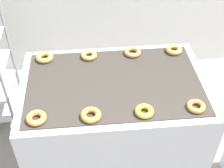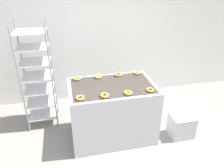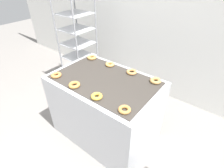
% 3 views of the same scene
% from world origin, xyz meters
% --- Properties ---
extents(ground_plane, '(14.00, 14.00, 0.00)m').
position_xyz_m(ground_plane, '(0.00, 0.00, 0.00)').
color(ground_plane, gray).
extents(wall_back, '(8.00, 0.05, 2.80)m').
position_xyz_m(wall_back, '(0.00, 2.12, 1.40)').
color(wall_back, white).
rests_on(wall_back, ground_plane).
extents(fryer_machine, '(1.34, 0.88, 0.94)m').
position_xyz_m(fryer_machine, '(0.00, 0.69, 0.47)').
color(fryer_machine, '#B7BABF').
rests_on(fryer_machine, ground_plane).
extents(baking_rack_cart, '(0.51, 0.50, 1.83)m').
position_xyz_m(baking_rack_cart, '(-1.15, 1.32, 0.93)').
color(baking_rack_cart, gray).
rests_on(baking_rack_cart, ground_plane).
extents(glaze_bin, '(0.38, 0.31, 0.39)m').
position_xyz_m(glaze_bin, '(1.13, 0.40, 0.19)').
color(glaze_bin, '#B7BABF').
rests_on(glaze_bin, ground_plane).
extents(donut_near_left, '(0.13, 0.13, 0.04)m').
position_xyz_m(donut_near_left, '(-0.52, 0.38, 0.96)').
color(donut_near_left, '#D08443').
rests_on(donut_near_left, fryer_machine).
extents(donut_near_midleft, '(0.13, 0.13, 0.04)m').
position_xyz_m(donut_near_midleft, '(-0.18, 0.37, 0.96)').
color(donut_near_midleft, '#BF823E').
rests_on(donut_near_midleft, fryer_machine).
extents(donut_near_midright, '(0.12, 0.12, 0.04)m').
position_xyz_m(donut_near_midright, '(0.16, 0.37, 0.96)').
color(donut_near_midright, gold).
rests_on(donut_near_midright, fryer_machine).
extents(donut_near_right, '(0.12, 0.12, 0.03)m').
position_xyz_m(donut_near_right, '(0.50, 0.38, 0.96)').
color(donut_near_right, '#BE8340').
rests_on(donut_near_right, fryer_machine).
extents(donut_far_left, '(0.13, 0.13, 0.04)m').
position_xyz_m(donut_far_left, '(-0.51, 1.01, 0.96)').
color(donut_far_left, tan).
rests_on(donut_far_left, fryer_machine).
extents(donut_far_midleft, '(0.12, 0.12, 0.04)m').
position_xyz_m(donut_far_midleft, '(-0.16, 1.00, 0.96)').
color(donut_far_midleft, tan).
rests_on(donut_far_midleft, fryer_machine).
extents(donut_far_midright, '(0.13, 0.13, 0.04)m').
position_xyz_m(donut_far_midright, '(0.18, 1.01, 0.96)').
color(donut_far_midright, '#BF854A').
rests_on(donut_far_midright, fryer_machine).
extents(donut_far_right, '(0.13, 0.13, 0.04)m').
position_xyz_m(donut_far_right, '(0.51, 1.01, 0.96)').
color(donut_far_right, tan).
rests_on(donut_far_right, fryer_machine).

